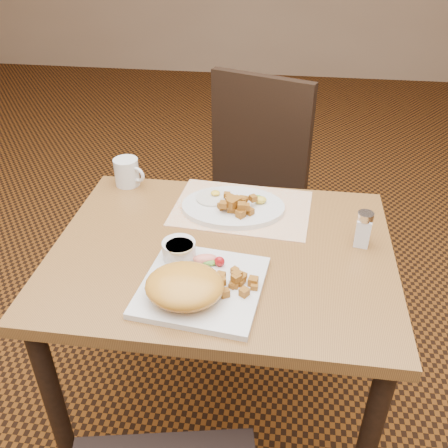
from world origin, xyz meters
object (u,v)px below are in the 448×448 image
(chair_far, at_px, (247,189))
(plate_oval, at_px, (233,207))
(table, at_px, (222,280))
(plate_square, at_px, (202,286))
(salt_shaker, at_px, (363,228))
(coffee_mug, at_px, (127,172))

(chair_far, bearing_deg, plate_oval, 110.13)
(table, relative_size, plate_oval, 2.96)
(chair_far, xyz_separation_m, plate_square, (-0.03, -0.86, 0.22))
(salt_shaker, height_order, coffee_mug, salt_shaker)
(plate_square, bearing_deg, coffee_mug, 124.47)
(coffee_mug, bearing_deg, chair_far, 47.93)
(plate_oval, bearing_deg, plate_square, -94.78)
(table, distance_m, plate_oval, 0.23)
(table, bearing_deg, coffee_mug, 138.76)
(chair_far, height_order, plate_square, chair_far)
(chair_far, relative_size, plate_oval, 3.19)
(plate_oval, xyz_separation_m, coffee_mug, (-0.35, 0.11, 0.03))
(plate_square, distance_m, plate_oval, 0.36)
(chair_far, height_order, coffee_mug, chair_far)
(chair_far, distance_m, plate_square, 0.89)
(plate_square, height_order, coffee_mug, coffee_mug)
(coffee_mug, bearing_deg, salt_shaker, -18.26)
(plate_square, height_order, plate_oval, plate_oval)
(salt_shaker, relative_size, coffee_mug, 0.94)
(chair_far, bearing_deg, salt_shaker, 139.92)
(plate_square, bearing_deg, chair_far, 88.23)
(table, xyz_separation_m, coffee_mug, (-0.35, 0.31, 0.15))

